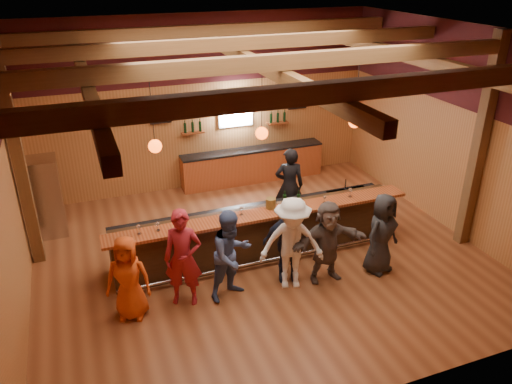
% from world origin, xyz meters
% --- Properties ---
extents(room, '(9.04, 9.00, 4.52)m').
position_xyz_m(room, '(0.00, 0.06, 3.21)').
color(room, brown).
rests_on(room, ground).
extents(bar_counter, '(6.30, 1.07, 1.11)m').
position_xyz_m(bar_counter, '(0.02, 0.15, 0.52)').
color(bar_counter, black).
rests_on(bar_counter, ground).
extents(back_bar_cabinet, '(4.00, 0.52, 0.95)m').
position_xyz_m(back_bar_cabinet, '(1.20, 3.72, 0.48)').
color(back_bar_cabinet, maroon).
rests_on(back_bar_cabinet, ground).
extents(window, '(0.95, 0.09, 0.95)m').
position_xyz_m(window, '(0.80, 3.95, 2.05)').
color(window, silver).
rests_on(window, room).
extents(framed_pictures, '(5.35, 0.05, 0.45)m').
position_xyz_m(framed_pictures, '(1.67, 3.94, 2.10)').
color(framed_pictures, black).
rests_on(framed_pictures, room).
extents(wine_shelves, '(3.00, 0.18, 0.30)m').
position_xyz_m(wine_shelves, '(0.80, 3.88, 1.62)').
color(wine_shelves, maroon).
rests_on(wine_shelves, room).
extents(pendant_lights, '(4.24, 0.24, 1.37)m').
position_xyz_m(pendant_lights, '(0.00, 0.00, 2.71)').
color(pendant_lights, black).
rests_on(pendant_lights, room).
extents(stainless_fridge, '(0.70, 0.70, 1.80)m').
position_xyz_m(stainless_fridge, '(-4.10, 2.60, 0.90)').
color(stainless_fridge, silver).
rests_on(stainless_fridge, ground).
extents(customer_orange, '(0.88, 0.72, 1.55)m').
position_xyz_m(customer_orange, '(-2.80, -0.99, 0.78)').
color(customer_orange, '#CC4413').
rests_on(customer_orange, ground).
extents(customer_redvest, '(0.79, 0.66, 1.84)m').
position_xyz_m(customer_redvest, '(-1.83, -0.94, 0.92)').
color(customer_redvest, maroon).
rests_on(customer_redvest, ground).
extents(customer_denim, '(1.01, 0.90, 1.73)m').
position_xyz_m(customer_denim, '(-0.98, -1.05, 0.87)').
color(customer_denim, '#425585').
rests_on(customer_denim, ground).
extents(customer_white, '(1.33, 1.00, 1.84)m').
position_xyz_m(customer_white, '(0.15, -1.17, 0.92)').
color(customer_white, white).
rests_on(customer_white, ground).
extents(customer_navy, '(1.02, 0.62, 1.62)m').
position_xyz_m(customer_navy, '(0.18, -0.92, 0.81)').
color(customer_navy, black).
rests_on(customer_navy, ground).
extents(customer_brown, '(1.54, 0.53, 1.65)m').
position_xyz_m(customer_brown, '(0.87, -1.20, 0.83)').
color(customer_brown, '#5D504A').
rests_on(customer_brown, ground).
extents(customer_dark, '(0.94, 0.77, 1.66)m').
position_xyz_m(customer_dark, '(2.00, -1.31, 0.83)').
color(customer_dark, '#242426').
rests_on(customer_dark, ground).
extents(bartender, '(0.77, 0.62, 1.83)m').
position_xyz_m(bartender, '(1.17, 1.21, 0.91)').
color(bartender, black).
rests_on(bartender, ground).
extents(ice_bucket, '(0.20, 0.20, 0.22)m').
position_xyz_m(ice_bucket, '(0.19, -0.05, 1.22)').
color(ice_bucket, brown).
rests_on(ice_bucket, bar_counter).
extents(bottle_a, '(0.07, 0.07, 0.34)m').
position_xyz_m(bottle_a, '(0.48, -0.05, 1.24)').
color(bottle_a, black).
rests_on(bottle_a, bar_counter).
extents(bottle_b, '(0.07, 0.07, 0.33)m').
position_xyz_m(bottle_b, '(0.76, -0.13, 1.24)').
color(bottle_b, black).
rests_on(bottle_b, bar_counter).
extents(glass_a, '(0.09, 0.09, 0.19)m').
position_xyz_m(glass_a, '(-2.45, -0.15, 1.25)').
color(glass_a, silver).
rests_on(glass_a, bar_counter).
extents(glass_b, '(0.08, 0.08, 0.18)m').
position_xyz_m(glass_b, '(-2.10, -0.14, 1.24)').
color(glass_b, silver).
rests_on(glass_b, bar_counter).
extents(glass_c, '(0.07, 0.07, 0.17)m').
position_xyz_m(glass_c, '(-1.74, -0.21, 1.23)').
color(glass_c, silver).
rests_on(glass_c, bar_counter).
extents(glass_d, '(0.07, 0.07, 0.16)m').
position_xyz_m(glass_d, '(-0.88, -0.22, 1.23)').
color(glass_d, silver).
rests_on(glass_d, bar_counter).
extents(glass_e, '(0.08, 0.08, 0.18)m').
position_xyz_m(glass_e, '(-0.46, -0.10, 1.24)').
color(glass_e, silver).
rests_on(glass_e, bar_counter).
extents(glass_f, '(0.09, 0.09, 0.19)m').
position_xyz_m(glass_f, '(0.61, -0.23, 1.25)').
color(glass_f, silver).
rests_on(glass_f, bar_counter).
extents(glass_g, '(0.07, 0.07, 0.16)m').
position_xyz_m(glass_g, '(1.31, -0.21, 1.23)').
color(glass_g, silver).
rests_on(glass_g, bar_counter).
extents(glass_h, '(0.09, 0.09, 0.20)m').
position_xyz_m(glass_h, '(1.96, -0.14, 1.25)').
color(glass_h, silver).
rests_on(glass_h, bar_counter).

